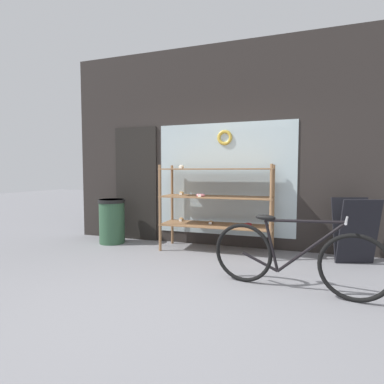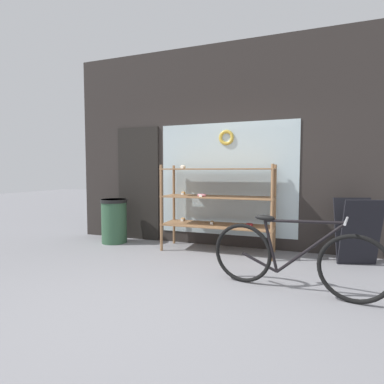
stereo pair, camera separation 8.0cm
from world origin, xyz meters
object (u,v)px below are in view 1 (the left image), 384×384
bicycle (293,257)px  trash_bin (112,220)px  sandwich_board (355,231)px  display_case (216,199)px

bicycle → trash_bin: bicycle is taller
bicycle → sandwich_board: 1.53m
bicycle → trash_bin: 3.33m
display_case → sandwich_board: 2.03m
bicycle → sandwich_board: bearing=68.2°
sandwich_board → trash_bin: (-3.89, -0.02, -0.04)m
display_case → bicycle: size_ratio=0.99×
bicycle → display_case: bearing=142.5°
display_case → bicycle: display_case is taller
sandwich_board → trash_bin: 3.89m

